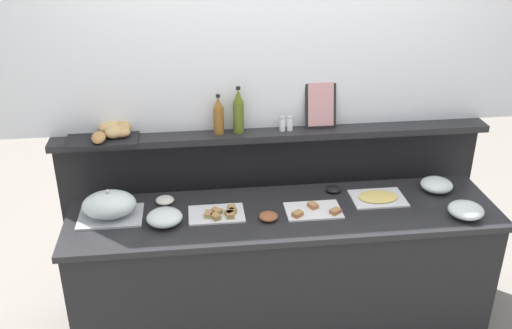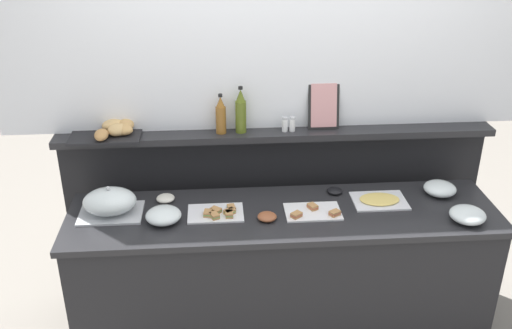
# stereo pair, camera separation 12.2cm
# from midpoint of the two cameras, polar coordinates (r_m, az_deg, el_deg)

# --- Properties ---
(ground_plane) EXTENTS (12.00, 12.00, 0.00)m
(ground_plane) POSITION_cam_midpoint_polar(r_m,az_deg,el_deg) (4.17, 0.34, -11.05)
(ground_plane) COLOR gray
(buffet_counter) EXTENTS (2.36, 0.60, 0.89)m
(buffet_counter) POSITION_cam_midpoint_polar(r_m,az_deg,el_deg) (3.43, 1.62, -11.07)
(buffet_counter) COLOR black
(buffet_counter) RESTS_ON ground_plane
(back_ledge_unit) EXTENTS (2.58, 0.22, 1.20)m
(back_ledge_unit) POSITION_cam_midpoint_polar(r_m,az_deg,el_deg) (3.72, 0.60, -4.38)
(back_ledge_unit) COLOR black
(back_ledge_unit) RESTS_ON ground_plane
(upper_wall_panel) EXTENTS (3.18, 0.08, 1.40)m
(upper_wall_panel) POSITION_cam_midpoint_polar(r_m,az_deg,el_deg) (3.29, 0.65, 15.29)
(upper_wall_panel) COLOR white
(upper_wall_panel) RESTS_ON back_ledge_unit
(sandwich_platter_rear) EXTENTS (0.30, 0.20, 0.04)m
(sandwich_platter_rear) POSITION_cam_midpoint_polar(r_m,az_deg,el_deg) (3.15, -4.81, -4.85)
(sandwich_platter_rear) COLOR silver
(sandwich_platter_rear) RESTS_ON buffet_counter
(sandwich_platter_side) EXTENTS (0.30, 0.20, 0.04)m
(sandwich_platter_side) POSITION_cam_midpoint_polar(r_m,az_deg,el_deg) (3.18, 4.60, -4.54)
(sandwich_platter_side) COLOR white
(sandwich_platter_side) RESTS_ON buffet_counter
(cold_cuts_platter) EXTENTS (0.30, 0.22, 0.02)m
(cold_cuts_platter) POSITION_cam_midpoint_polar(r_m,az_deg,el_deg) (3.35, 10.90, -3.23)
(cold_cuts_platter) COLOR silver
(cold_cuts_platter) RESTS_ON buffet_counter
(serving_cloche) EXTENTS (0.34, 0.24, 0.17)m
(serving_cloche) POSITION_cam_midpoint_polar(r_m,az_deg,el_deg) (3.20, -15.29, -3.94)
(serving_cloche) COLOR #B7BABF
(serving_cloche) RESTS_ON buffet_counter
(glass_bowl_large) EXTENTS (0.19, 0.19, 0.08)m
(glass_bowl_large) POSITION_cam_midpoint_polar(r_m,az_deg,el_deg) (3.29, 18.94, -4.33)
(glass_bowl_large) COLOR silver
(glass_bowl_large) RESTS_ON buffet_counter
(glass_bowl_medium) EXTENTS (0.18, 0.18, 0.07)m
(glass_bowl_medium) POSITION_cam_midpoint_polar(r_m,az_deg,el_deg) (3.52, 16.39, -1.99)
(glass_bowl_medium) COLOR silver
(glass_bowl_medium) RESTS_ON buffet_counter
(glass_bowl_small) EXTENTS (0.19, 0.19, 0.08)m
(glass_bowl_small) POSITION_cam_midpoint_polar(r_m,az_deg,el_deg) (3.10, -10.11, -5.21)
(glass_bowl_small) COLOR silver
(glass_bowl_small) RESTS_ON buffet_counter
(condiment_bowl_red) EXTENTS (0.09, 0.09, 0.03)m
(condiment_bowl_red) POSITION_cam_midpoint_polar(r_m,az_deg,el_deg) (3.39, 6.61, -2.43)
(condiment_bowl_red) COLOR black
(condiment_bowl_red) RESTS_ON buffet_counter
(condiment_bowl_cream) EXTENTS (0.10, 0.10, 0.04)m
(condiment_bowl_cream) POSITION_cam_midpoint_polar(r_m,az_deg,el_deg) (3.10, 0.10, -5.14)
(condiment_bowl_cream) COLOR brown
(condiment_bowl_cream) RESTS_ON buffet_counter
(condiment_bowl_teal) EXTENTS (0.10, 0.10, 0.04)m
(condiment_bowl_teal) POSITION_cam_midpoint_polar(r_m,az_deg,el_deg) (3.30, -10.01, -3.49)
(condiment_bowl_teal) COLOR silver
(condiment_bowl_teal) RESTS_ON buffet_counter
(vinegar_bottle_amber) EXTENTS (0.06, 0.06, 0.24)m
(vinegar_bottle_amber) POSITION_cam_midpoint_polar(r_m,az_deg,el_deg) (3.33, -4.75, 4.73)
(vinegar_bottle_amber) COLOR #8E5B23
(vinegar_bottle_amber) RESTS_ON back_ledge_unit
(olive_oil_bottle) EXTENTS (0.06, 0.06, 0.28)m
(olive_oil_bottle) POSITION_cam_midpoint_polar(r_m,az_deg,el_deg) (3.34, -2.79, 5.16)
(olive_oil_bottle) COLOR #56661E
(olive_oil_bottle) RESTS_ON back_ledge_unit
(salt_shaker) EXTENTS (0.03, 0.03, 0.09)m
(salt_shaker) POSITION_cam_midpoint_polar(r_m,az_deg,el_deg) (3.38, 1.59, 4.01)
(salt_shaker) COLOR white
(salt_shaker) RESTS_ON back_ledge_unit
(pepper_shaker) EXTENTS (0.03, 0.03, 0.09)m
(pepper_shaker) POSITION_cam_midpoint_polar(r_m,az_deg,el_deg) (3.39, 2.32, 4.04)
(pepper_shaker) COLOR white
(pepper_shaker) RESTS_ON back_ledge_unit
(bread_basket) EXTENTS (0.40, 0.27, 0.08)m
(bread_basket) POSITION_cam_midpoint_polar(r_m,az_deg,el_deg) (3.40, -15.11, 3.03)
(bread_basket) COLOR black
(bread_basket) RESTS_ON back_ledge_unit
(framed_picture) EXTENTS (0.18, 0.07, 0.28)m
(framed_picture) POSITION_cam_midpoint_polar(r_m,az_deg,el_deg) (3.42, 5.36, 5.91)
(framed_picture) COLOR black
(framed_picture) RESTS_ON back_ledge_unit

